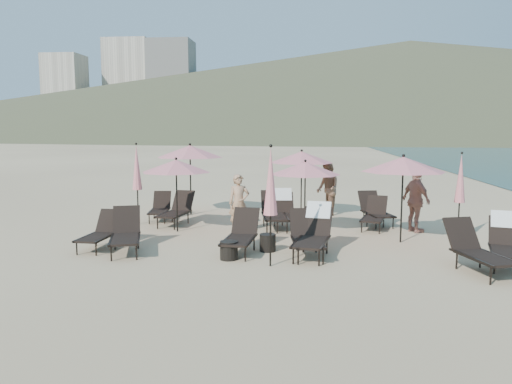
# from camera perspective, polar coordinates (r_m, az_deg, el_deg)

# --- Properties ---
(ground) EXTENTS (800.00, 800.00, 0.00)m
(ground) POSITION_cam_1_polar(r_m,az_deg,el_deg) (11.47, 4.45, -7.73)
(ground) COLOR #D6BA8C
(ground) RESTS_ON ground
(volcanic_headland) EXTENTS (690.00, 690.00, 55.00)m
(volcanic_headland) POSITION_cam_1_polar(r_m,az_deg,el_deg) (322.52, 19.00, 10.99)
(volcanic_headland) COLOR brown
(volcanic_headland) RESTS_ON ground
(hotel_skyline) EXTENTS (109.00, 82.00, 55.00)m
(hotel_skyline) POSITION_cam_1_polar(r_m,az_deg,el_deg) (298.25, -12.68, 11.10)
(hotel_skyline) COLOR beige
(hotel_skyline) RESTS_ON ground
(lounger_0) EXTENTS (0.67, 1.58, 0.89)m
(lounger_0) POSITION_cam_1_polar(r_m,az_deg,el_deg) (13.02, -17.37, -4.36)
(lounger_0) COLOR black
(lounger_0) RESTS_ON ground
(lounger_1) EXTENTS (1.17, 1.89, 1.02)m
(lounger_1) POSITION_cam_1_polar(r_m,az_deg,el_deg) (12.46, -14.69, -4.49)
(lounger_1) COLOR black
(lounger_1) RESTS_ON ground
(lounger_2) EXTENTS (0.78, 1.76, 0.99)m
(lounger_2) POSITION_cam_1_polar(r_m,az_deg,el_deg) (12.00, -1.72, -4.78)
(lounger_2) COLOR black
(lounger_2) RESTS_ON ground
(lounger_3) EXTENTS (0.88, 1.82, 1.01)m
(lounger_3) POSITION_cam_1_polar(r_m,az_deg,el_deg) (11.79, 5.77, -4.98)
(lounger_3) COLOR black
(lounger_3) RESTS_ON ground
(lounger_4) EXTENTS (1.02, 1.97, 1.17)m
(lounger_4) POSITION_cam_1_polar(r_m,az_deg,el_deg) (11.85, 6.64, -4.48)
(lounger_4) COLOR black
(lounger_4) RESTS_ON ground
(lounger_5) EXTENTS (1.17, 1.90, 1.03)m
(lounger_5) POSITION_cam_1_polar(r_m,az_deg,el_deg) (11.35, 23.96, -6.01)
(lounger_5) COLOR black
(lounger_5) RESTS_ON ground
(lounger_6) EXTENTS (0.80, 1.60, 0.88)m
(lounger_6) POSITION_cam_1_polar(r_m,az_deg,el_deg) (16.57, -10.91, -1.75)
(lounger_6) COLOR black
(lounger_6) RESTS_ON ground
(lounger_7) EXTENTS (0.90, 1.80, 0.99)m
(lounger_7) POSITION_cam_1_polar(r_m,az_deg,el_deg) (15.69, -9.07, -2.02)
(lounger_7) COLOR black
(lounger_7) RESTS_ON ground
(lounger_8) EXTENTS (0.99, 1.92, 1.05)m
(lounger_8) POSITION_cam_1_polar(r_m,az_deg,el_deg) (14.98, 2.08, -2.26)
(lounger_8) COLOR black
(lounger_8) RESTS_ON ground
(lounger_9) EXTENTS (0.88, 1.86, 1.11)m
(lounger_9) POSITION_cam_1_polar(r_m,az_deg,el_deg) (15.08, 3.23, -2.04)
(lounger_9) COLOR black
(lounger_9) RESTS_ON ground
(lounger_10) EXTENTS (1.02, 1.79, 0.97)m
(lounger_10) POSITION_cam_1_polar(r_m,az_deg,el_deg) (16.00, 13.45, -1.98)
(lounger_10) COLOR black
(lounger_10) RESTS_ON ground
(lounger_11) EXTENTS (1.00, 1.70, 0.92)m
(lounger_11) POSITION_cam_1_polar(r_m,az_deg,el_deg) (15.29, 13.37, -2.49)
(lounger_11) COLOR black
(lounger_11) RESTS_ON ground
(lounger_12) EXTENTS (1.07, 1.85, 1.09)m
(lounger_12) POSITION_cam_1_polar(r_m,az_deg,el_deg) (12.24, 26.62, -5.02)
(lounger_12) COLOR black
(lounger_12) RESTS_ON ground
(umbrella_open_0) EXTENTS (2.00, 2.00, 2.15)m
(umbrella_open_0) POSITION_cam_1_polar(r_m,az_deg,el_deg) (14.44, -9.11, 2.95)
(umbrella_open_0) COLOR black
(umbrella_open_0) RESTS_ON ground
(umbrella_open_1) EXTENTS (1.97, 1.97, 2.12)m
(umbrella_open_1) POSITION_cam_1_polar(r_m,az_deg,el_deg) (13.90, 5.65, 2.71)
(umbrella_open_1) COLOR black
(umbrella_open_1) RESTS_ON ground
(umbrella_open_2) EXTENTS (2.15, 2.15, 2.32)m
(umbrella_open_2) POSITION_cam_1_polar(r_m,az_deg,el_deg) (13.40, 16.47, 3.05)
(umbrella_open_2) COLOR black
(umbrella_open_2) RESTS_ON ground
(umbrella_open_3) EXTENTS (2.30, 2.30, 2.48)m
(umbrella_open_3) POSITION_cam_1_polar(r_m,az_deg,el_deg) (17.33, -7.55, 4.62)
(umbrella_open_3) COLOR black
(umbrella_open_3) RESTS_ON ground
(umbrella_open_4) EXTENTS (2.12, 2.12, 2.28)m
(umbrella_open_4) POSITION_cam_1_polar(r_m,az_deg,el_deg) (16.79, 5.23, 3.98)
(umbrella_open_4) COLOR black
(umbrella_open_4) RESTS_ON ground
(umbrella_closed_0) EXTENTS (0.31, 0.31, 2.64)m
(umbrella_closed_0) POSITION_cam_1_polar(r_m,az_deg,el_deg) (10.59, 1.68, 1.14)
(umbrella_closed_0) COLOR black
(umbrella_closed_0) RESTS_ON ground
(umbrella_closed_1) EXTENTS (0.28, 0.28, 2.36)m
(umbrella_closed_1) POSITION_cam_1_polar(r_m,az_deg,el_deg) (14.26, 22.34, 1.40)
(umbrella_closed_1) COLOR black
(umbrella_closed_1) RESTS_ON ground
(umbrella_closed_2) EXTENTS (0.30, 0.30, 2.54)m
(umbrella_closed_2) POSITION_cam_1_polar(r_m,az_deg,el_deg) (15.82, -13.47, 2.71)
(umbrella_closed_2) COLOR black
(umbrella_closed_2) RESTS_ON ground
(side_table_0) EXTENTS (0.41, 0.41, 0.42)m
(side_table_0) POSITION_cam_1_polar(r_m,az_deg,el_deg) (11.44, -3.12, -6.67)
(side_table_0) COLOR black
(side_table_0) RESTS_ON ground
(side_table_1) EXTENTS (0.40, 0.40, 0.42)m
(side_table_1) POSITION_cam_1_polar(r_m,az_deg,el_deg) (12.17, 1.34, -5.81)
(side_table_1) COLOR black
(side_table_1) RESTS_ON ground
(beachgoer_a) EXTENTS (0.70, 0.57, 1.67)m
(beachgoer_a) POSITION_cam_1_polar(r_m,az_deg,el_deg) (14.38, -1.96, -1.27)
(beachgoer_a) COLOR tan
(beachgoer_a) RESTS_ON ground
(beachgoer_b) EXTENTS (0.95, 1.07, 1.82)m
(beachgoer_b) POSITION_cam_1_polar(r_m,az_deg,el_deg) (17.26, 8.18, 0.33)
(beachgoer_b) COLOR #95694C
(beachgoer_b) RESTS_ON ground
(beachgoer_c) EXTENTS (0.90, 1.18, 1.86)m
(beachgoer_c) POSITION_cam_1_polar(r_m,az_deg,el_deg) (14.98, 17.83, -0.91)
(beachgoer_c) COLOR #AE7462
(beachgoer_c) RESTS_ON ground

